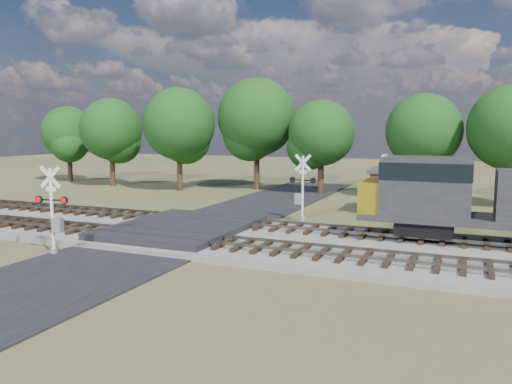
% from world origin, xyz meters
% --- Properties ---
extents(ground, '(160.00, 160.00, 0.00)m').
position_xyz_m(ground, '(0.00, 0.00, 0.00)').
color(ground, '#444D29').
rests_on(ground, ground).
extents(ballast_bed, '(140.00, 10.00, 0.30)m').
position_xyz_m(ballast_bed, '(10.00, 0.50, 0.15)').
color(ballast_bed, gray).
rests_on(ballast_bed, ground).
extents(road, '(7.00, 60.00, 0.08)m').
position_xyz_m(road, '(0.00, 0.00, 0.04)').
color(road, black).
rests_on(road, ground).
extents(crossing_panel, '(7.00, 9.00, 0.62)m').
position_xyz_m(crossing_panel, '(0.00, 0.50, 0.32)').
color(crossing_panel, '#262628').
rests_on(crossing_panel, ground).
extents(track_near, '(140.00, 2.60, 0.33)m').
position_xyz_m(track_near, '(3.12, -2.00, 0.41)').
color(track_near, black).
rests_on(track_near, ballast_bed).
extents(track_far, '(140.00, 2.60, 0.33)m').
position_xyz_m(track_far, '(3.12, 3.00, 0.41)').
color(track_far, black).
rests_on(track_far, ballast_bed).
extents(crossing_signal_near, '(1.73, 0.44, 4.32)m').
position_xyz_m(crossing_signal_near, '(-3.15, -5.93, 1.80)').
color(crossing_signal_near, silver).
rests_on(crossing_signal_near, ground).
extents(crossing_signal_far, '(1.79, 0.39, 4.44)m').
position_xyz_m(crossing_signal_far, '(5.09, 7.00, 1.85)').
color(crossing_signal_far, silver).
rests_on(crossing_signal_far, ground).
extents(equipment_shed, '(4.90, 4.90, 3.18)m').
position_xyz_m(equipment_shed, '(10.80, 13.10, 1.61)').
color(equipment_shed, '#47291E').
rests_on(equipment_shed, ground).
extents(treeline, '(77.62, 11.31, 11.20)m').
position_xyz_m(treeline, '(8.70, 20.79, 6.36)').
color(treeline, black).
rests_on(treeline, ground).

